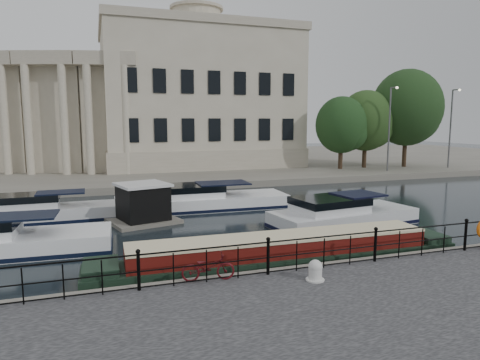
% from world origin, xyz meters
% --- Properties ---
extents(ground_plane, '(160.00, 160.00, 0.00)m').
position_xyz_m(ground_plane, '(0.00, 0.00, 0.00)').
color(ground_plane, black).
rests_on(ground_plane, ground).
extents(far_bank, '(120.00, 42.00, 0.55)m').
position_xyz_m(far_bank, '(0.00, 39.00, 0.28)').
color(far_bank, '#6B665B').
rests_on(far_bank, ground_plane).
extents(railing, '(24.14, 0.14, 1.22)m').
position_xyz_m(railing, '(0.00, -2.25, 1.20)').
color(railing, black).
rests_on(railing, near_quay).
extents(civic_building, '(53.55, 31.84, 16.85)m').
position_xyz_m(civic_building, '(-1.00, 34.71, 7.04)').
color(civic_building, '#ADA38C').
rests_on(civic_building, far_bank).
extents(lamp_posts, '(8.24, 1.55, 8.07)m').
position_xyz_m(lamp_posts, '(26.00, 20.70, 4.80)').
color(lamp_posts, '#59595B').
rests_on(lamp_posts, far_bank).
extents(bicycle, '(1.68, 0.79, 0.85)m').
position_xyz_m(bicycle, '(-1.93, -2.16, 0.97)').
color(bicycle, '#4E0D12').
rests_on(bicycle, near_quay).
extents(mooring_bollard, '(0.57, 0.57, 0.64)m').
position_xyz_m(mooring_bollard, '(1.18, -3.18, 0.85)').
color(mooring_bollard, silver).
rests_on(mooring_bollard, near_quay).
extents(narrowboat, '(14.20, 2.18, 1.52)m').
position_xyz_m(narrowboat, '(1.39, -0.28, 0.37)').
color(narrowboat, black).
rests_on(narrowboat, ground_plane).
extents(harbour_hut, '(4.02, 3.63, 2.21)m').
position_xyz_m(harbour_hut, '(-2.75, 8.50, 0.95)').
color(harbour_hut, '#6B665B').
rests_on(harbour_hut, ground_plane).
extents(cabin_cruisers, '(24.94, 10.05, 1.99)m').
position_xyz_m(cabin_cruisers, '(-1.99, 7.85, 0.37)').
color(cabin_cruisers, white).
rests_on(cabin_cruisers, ground_plane).
extents(trees, '(13.85, 7.30, 10.27)m').
position_xyz_m(trees, '(23.74, 23.43, 5.85)').
color(trees, black).
rests_on(trees, far_bank).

